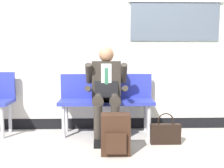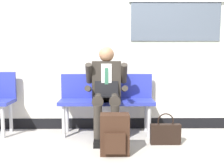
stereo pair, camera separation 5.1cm
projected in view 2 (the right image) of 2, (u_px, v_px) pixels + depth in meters
ground_plane at (118, 143)px, 3.45m from camera, size 18.00×18.00×0.00m
station_wall at (117, 36)px, 4.01m from camera, size 6.96×0.17×2.83m
bench_with_person at (107, 97)px, 3.83m from camera, size 1.34×0.42×0.86m
person_seated at (106, 89)px, 3.62m from camera, size 0.57×0.70×1.25m
backpack at (115, 135)px, 3.04m from camera, size 0.33×0.24×0.47m
handbag at (165, 133)px, 3.39m from camera, size 0.38×0.09×0.40m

